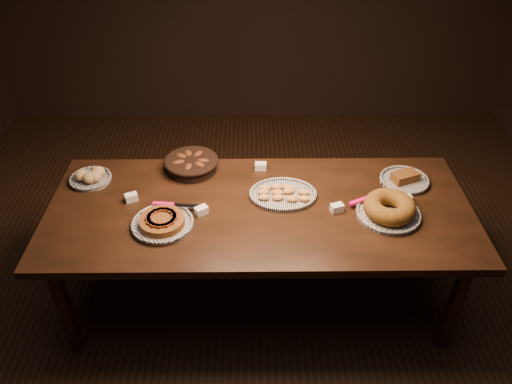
{
  "coord_description": "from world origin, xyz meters",
  "views": [
    {
      "loc": [
        -0.04,
        -2.2,
        2.51
      ],
      "look_at": [
        -0.02,
        0.05,
        0.82
      ],
      "focal_mm": 35.0,
      "sensor_mm": 36.0,
      "label": 1
    }
  ],
  "objects_px": {
    "buffet_table": "(260,217)",
    "bundt_cake_plate": "(389,209)",
    "apple_tart_plate": "(162,222)",
    "madeleine_platter": "(283,194)"
  },
  "relations": [
    {
      "from": "buffet_table",
      "to": "madeleine_platter",
      "type": "bearing_deg",
      "value": 36.65
    },
    {
      "from": "madeleine_platter",
      "to": "buffet_table",
      "type": "bearing_deg",
      "value": -163.94
    },
    {
      "from": "buffet_table",
      "to": "madeleine_platter",
      "type": "relative_size",
      "value": 6.19
    },
    {
      "from": "apple_tart_plate",
      "to": "bundt_cake_plate",
      "type": "bearing_deg",
      "value": -16.93
    },
    {
      "from": "bundt_cake_plate",
      "to": "buffet_table",
      "type": "bearing_deg",
      "value": -163.92
    },
    {
      "from": "buffet_table",
      "to": "apple_tart_plate",
      "type": "relative_size",
      "value": 6.69
    },
    {
      "from": "buffet_table",
      "to": "apple_tart_plate",
      "type": "height_order",
      "value": "apple_tart_plate"
    },
    {
      "from": "buffet_table",
      "to": "bundt_cake_plate",
      "type": "height_order",
      "value": "bundt_cake_plate"
    },
    {
      "from": "buffet_table",
      "to": "bundt_cake_plate",
      "type": "xyz_separation_m",
      "value": [
        0.71,
        -0.08,
        0.12
      ]
    },
    {
      "from": "buffet_table",
      "to": "apple_tart_plate",
      "type": "xyz_separation_m",
      "value": [
        -0.53,
        -0.15,
        0.1
      ]
    }
  ]
}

